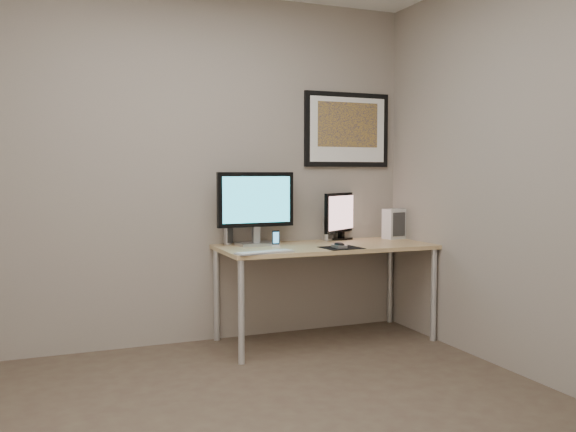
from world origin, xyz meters
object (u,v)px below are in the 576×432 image
at_px(desk, 325,254).
at_px(fan_unit, 394,224).
at_px(monitor_tv, 341,215).
at_px(monitor_large, 256,205).
at_px(speaker_right, 327,228).
at_px(speaker_left, 228,234).
at_px(phone_dock, 276,238).
at_px(keyboard, 264,252).
at_px(framed_art, 347,130).

bearing_deg(desk, fan_unit, 14.35).
xyz_separation_m(monitor_tv, fan_unit, (0.44, -0.09, -0.08)).
relative_size(monitor_large, monitor_tv, 1.43).
xyz_separation_m(monitor_large, speaker_right, (0.64, 0.11, -0.20)).
bearing_deg(monitor_tv, desk, -168.53).
relative_size(monitor_large, speaker_left, 3.78).
bearing_deg(phone_dock, speaker_left, 145.91).
xyz_separation_m(desk, phone_dock, (-0.38, 0.05, 0.13)).
relative_size(phone_dock, fan_unit, 0.48).
height_order(desk, keyboard, keyboard).
height_order(monitor_tv, keyboard, monitor_tv).
relative_size(desk, phone_dock, 13.47).
distance_m(desk, monitor_tv, 0.47).
height_order(monitor_large, speaker_right, monitor_large).
distance_m(framed_art, fan_unit, 0.86).
xyz_separation_m(monitor_tv, speaker_left, (-0.94, 0.04, -0.12)).
height_order(desk, speaker_right, speaker_right).
relative_size(desk, speaker_left, 10.08).
bearing_deg(speaker_right, monitor_tv, -21.97).
bearing_deg(monitor_tv, framed_art, 4.21).
xyz_separation_m(speaker_right, keyboard, (-0.74, -0.56, -0.09)).
relative_size(framed_art, fan_unit, 3.04).
xyz_separation_m(monitor_tv, speaker_right, (-0.12, 0.00, -0.10)).
height_order(framed_art, speaker_left, framed_art).
bearing_deg(monitor_large, fan_unit, -2.53).
xyz_separation_m(framed_art, monitor_tv, (-0.08, -0.06, -0.69)).
bearing_deg(framed_art, fan_unit, -22.66).
bearing_deg(speaker_right, desk, -139.02).
height_order(phone_dock, keyboard, phone_dock).
height_order(speaker_right, fan_unit, fan_unit).
bearing_deg(monitor_tv, phone_dock, 165.68).
bearing_deg(monitor_large, desk, -22.16).
bearing_deg(desk, monitor_tv, 44.91).
relative_size(speaker_left, speaker_right, 0.80).
height_order(framed_art, phone_dock, framed_art).
distance_m(framed_art, monitor_tv, 0.69).
bearing_deg(speaker_right, keyboard, -163.24).
bearing_deg(framed_art, desk, -136.54).
bearing_deg(desk, framed_art, 43.46).
xyz_separation_m(phone_dock, keyboard, (-0.21, -0.33, -0.05)).
bearing_deg(keyboard, framed_art, 24.30).
distance_m(monitor_large, keyboard, 0.55).
relative_size(speaker_left, fan_unit, 0.64).
bearing_deg(monitor_tv, fan_unit, -45.28).
bearing_deg(keyboard, phone_dock, 48.90).
height_order(speaker_left, speaker_right, speaker_right).
height_order(monitor_large, phone_dock, monitor_large).
relative_size(framed_art, speaker_left, 4.72).
height_order(monitor_large, keyboard, monitor_large).
distance_m(desk, monitor_large, 0.64).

